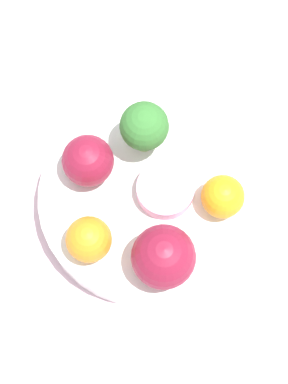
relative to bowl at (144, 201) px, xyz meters
name	(u,v)px	position (x,y,z in m)	size (l,w,h in m)	color
ground_plane	(144,211)	(0.00, 0.00, -0.04)	(6.00, 6.00, 0.00)	gray
table_surface	(144,208)	(0.00, 0.00, -0.03)	(1.20, 1.20, 0.02)	silver
bowl	(144,201)	(0.00, 0.00, 0.00)	(0.21, 0.21, 0.04)	white
broccoli	(144,127)	(-0.05, -0.02, 0.06)	(0.05, 0.05, 0.07)	#8CB76B
apple_red	(163,257)	(0.05, 0.05, 0.05)	(0.06, 0.06, 0.06)	maroon
apple_green	(86,165)	(0.00, -0.06, 0.04)	(0.05, 0.05, 0.05)	maroon
orange_front	(223,197)	(-0.03, 0.07, 0.04)	(0.04, 0.04, 0.04)	orange
orange_back	(89,239)	(0.07, -0.02, 0.04)	(0.04, 0.04, 0.04)	orange
small_cup	(165,190)	(-0.01, 0.02, 0.03)	(0.06, 0.06, 0.02)	#EA9EC6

